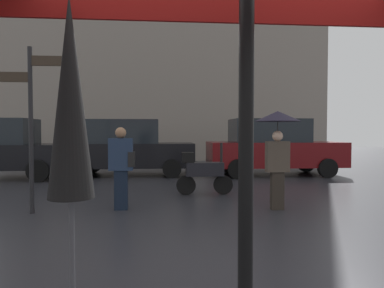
{
  "coord_description": "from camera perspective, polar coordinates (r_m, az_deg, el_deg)",
  "views": [
    {
      "loc": [
        -0.37,
        -2.98,
        1.51
      ],
      "look_at": [
        0.34,
        5.24,
        1.21
      ],
      "focal_mm": 33.03,
      "sensor_mm": 36.0,
      "label": 1
    }
  ],
  "objects": [
    {
      "name": "building_block",
      "position": [
        20.49,
        -3.95,
        19.58
      ],
      "size": [
        16.72,
        3.15,
        15.37
      ],
      "primitive_type": "cube",
      "color": "gray",
      "rests_on": "ground"
    },
    {
      "name": "street_signpost",
      "position": [
        7.07,
        -24.56,
        4.57
      ],
      "size": [
        1.08,
        0.08,
        3.04
      ],
      "color": "black",
      "rests_on": "ground"
    },
    {
      "name": "folded_patio_umbrella_near",
      "position": [
        2.44,
        -19.03,
        3.37
      ],
      "size": [
        0.5,
        0.5,
        2.41
      ],
      "color": "black",
      "rests_on": "ground"
    },
    {
      "name": "parked_scooter",
      "position": [
        8.42,
        1.75,
        -4.46
      ],
      "size": [
        1.35,
        0.32,
        1.23
      ],
      "rotation": [
        0.0,
        0.0,
        -0.35
      ],
      "color": "black",
      "rests_on": "ground"
    },
    {
      "name": "pedestrian_with_umbrella",
      "position": [
        6.96,
        13.65,
        1.61
      ],
      "size": [
        0.88,
        0.88,
        1.9
      ],
      "rotation": [
        0.0,
        0.0,
        3.58
      ],
      "color": "#2A241E",
      "rests_on": "ground"
    },
    {
      "name": "parked_car_right",
      "position": [
        12.42,
        12.9,
        -0.48
      ],
      "size": [
        4.55,
        1.9,
        1.93
      ],
      "rotation": [
        0.0,
        0.0,
        -0.14
      ],
      "color": "#590C0F",
      "rests_on": "ground"
    },
    {
      "name": "pedestrian_with_bag",
      "position": [
        6.91,
        -11.28,
        -3.04
      ],
      "size": [
        0.49,
        0.24,
        1.59
      ],
      "rotation": [
        0.0,
        0.0,
        3.98
      ],
      "color": "black",
      "rests_on": "ground"
    },
    {
      "name": "parked_car_left",
      "position": [
        12.26,
        -10.34,
        -0.58
      ],
      "size": [
        4.34,
        1.87,
        1.91
      ],
      "rotation": [
        0.0,
        0.0,
        3.03
      ],
      "color": "black",
      "rests_on": "ground"
    }
  ]
}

